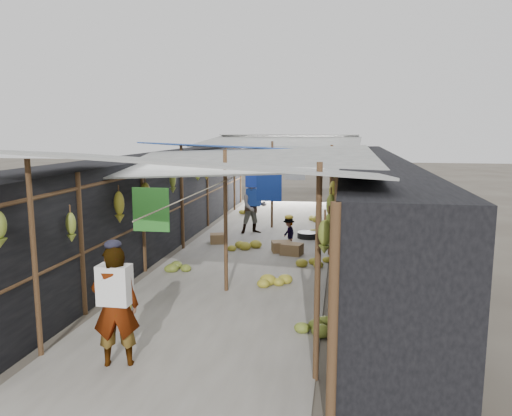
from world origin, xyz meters
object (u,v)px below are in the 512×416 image
Objects in this scene: crate_near at (292,249)px; vendor_elderly at (116,306)px; vendor_seated at (289,233)px; black_basin at (308,235)px; shopper_blue at (254,207)px.

crate_near is 6.16m from vendor_elderly.
vendor_seated is (1.46, 6.58, -0.39)m from vendor_elderly.
black_basin is 8.06m from vendor_elderly.
crate_near is 1.91m from black_basin.
crate_near is at bearing -97.58° from black_basin.
black_basin is 1.77m from shopper_blue.
vendor_seated is (-0.40, -1.23, 0.31)m from black_basin.
vendor_elderly is 1.01× the size of shopper_blue.
vendor_elderly reaches higher than shopper_blue.
black_basin is 0.75× the size of vendor_seated.
vendor_seated is (-0.15, 0.66, 0.25)m from crate_near.
crate_near is 0.80× the size of black_basin.
vendor_elderly is 6.75m from vendor_seated.
crate_near is 0.60× the size of vendor_seated.
vendor_elderly is at bearing -118.27° from shopper_blue.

